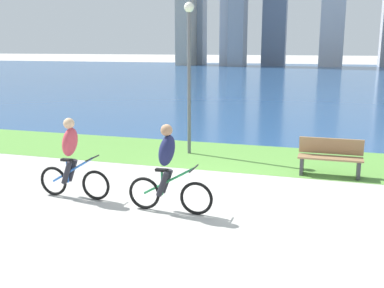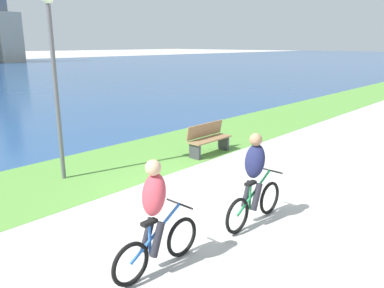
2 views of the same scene
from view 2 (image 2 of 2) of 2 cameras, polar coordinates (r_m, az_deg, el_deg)
ground_plane at (r=7.98m, az=2.68°, el=-8.33°), size 300.00×300.00×0.00m
grass_strip_bayside at (r=10.33m, az=-11.99°, el=-3.12°), size 120.00×3.28×0.01m
cyclist_lead at (r=6.75m, az=9.35°, el=-5.31°), size 1.67×0.52×1.67m
cyclist_trailing at (r=5.34m, az=-5.54°, el=-10.83°), size 1.60×0.52×1.66m
bench_near_path at (r=11.04m, az=2.47°, el=0.77°), size 1.50×0.47×0.90m
lamppost_tall at (r=9.16m, az=-20.09°, el=11.50°), size 0.28×0.28×4.24m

